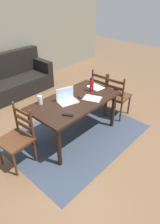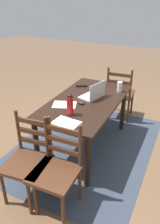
# 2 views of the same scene
# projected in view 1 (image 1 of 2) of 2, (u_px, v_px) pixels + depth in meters

# --- Properties ---
(ground_plane) EXTENTS (14.00, 14.00, 0.00)m
(ground_plane) POSITION_uv_depth(u_px,v_px,m) (75.00, 134.00, 3.89)
(ground_plane) COLOR brown
(area_rug) EXTENTS (2.42, 1.85, 0.01)m
(area_rug) POSITION_uv_depth(u_px,v_px,m) (75.00, 134.00, 3.88)
(area_rug) COLOR #333D4C
(area_rug) RESTS_ON ground
(dining_table) EXTENTS (1.56, 0.85, 0.75)m
(dining_table) POSITION_uv_depth(u_px,v_px,m) (75.00, 105.00, 3.54)
(dining_table) COLOR black
(dining_table) RESTS_ON ground
(chair_right_near) EXTENTS (0.48, 0.48, 0.95)m
(chair_right_near) POSITION_uv_depth(u_px,v_px,m) (117.00, 96.00, 4.21)
(chair_right_near) COLOR #4C2B19
(chair_right_near) RESTS_ON ground
(chair_right_far) EXTENTS (0.45, 0.45, 0.95)m
(chair_right_far) POSITION_uv_depth(u_px,v_px,m) (104.00, 91.00, 4.40)
(chair_right_far) COLOR #4C2B19
(chair_right_far) RESTS_ON ground
(chair_left_far) EXTENTS (0.47, 0.47, 0.95)m
(chair_left_far) POSITION_uv_depth(u_px,v_px,m) (17.00, 138.00, 3.07)
(chair_left_far) COLOR #4C2B19
(chair_left_far) RESTS_ON ground
(couch) EXTENTS (1.80, 0.80, 1.00)m
(couch) POSITION_uv_depth(u_px,v_px,m) (14.00, 80.00, 5.19)
(couch) COLOR black
(couch) RESTS_ON ground
(laptop) EXTENTS (0.37, 0.30, 0.23)m
(laptop) POSITION_uv_depth(u_px,v_px,m) (67.00, 98.00, 3.41)
(laptop) COLOR silver
(laptop) RESTS_ON dining_table
(water_bottle) EXTENTS (0.08, 0.08, 0.27)m
(water_bottle) POSITION_uv_depth(u_px,v_px,m) (91.00, 84.00, 3.69)
(water_bottle) COLOR #A81419
(water_bottle) RESTS_ON dining_table
(drinking_glass) EXTENTS (0.07, 0.07, 0.15)m
(drinking_glass) POSITION_uv_depth(u_px,v_px,m) (40.00, 100.00, 3.33)
(drinking_glass) COLOR silver
(drinking_glass) RESTS_ON dining_table
(computer_mouse) EXTENTS (0.08, 0.11, 0.03)m
(computer_mouse) POSITION_uv_depth(u_px,v_px,m) (80.00, 96.00, 3.55)
(computer_mouse) COLOR black
(computer_mouse) RESTS_ON dining_table
(tv_remote) EXTENTS (0.12, 0.17, 0.02)m
(tv_remote) POSITION_uv_depth(u_px,v_px,m) (68.00, 115.00, 3.07)
(tv_remote) COLOR black
(tv_remote) RESTS_ON dining_table
(paper_stack_left) EXTENTS (0.24, 0.32, 0.00)m
(paper_stack_left) POSITION_uv_depth(u_px,v_px,m) (96.00, 87.00, 3.90)
(paper_stack_left) COLOR white
(paper_stack_left) RESTS_ON dining_table
(paper_stack_right) EXTENTS (0.30, 0.35, 0.00)m
(paper_stack_right) POSITION_uv_depth(u_px,v_px,m) (92.00, 98.00, 3.53)
(paper_stack_right) COLOR white
(paper_stack_right) RESTS_ON dining_table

